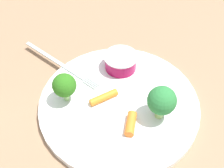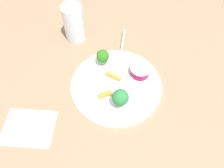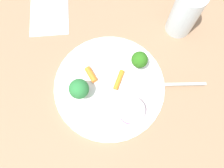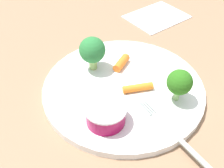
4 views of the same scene
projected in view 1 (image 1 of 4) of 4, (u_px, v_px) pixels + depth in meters
name	position (u px, v px, depth m)	size (l,w,h in m)	color
ground_plane	(119.00, 106.00, 0.49)	(2.40, 2.40, 0.00)	#8E6C50
plate	(119.00, 104.00, 0.48)	(0.26, 0.26, 0.01)	white
sauce_cup	(121.00, 62.00, 0.52)	(0.06, 0.06, 0.03)	maroon
broccoli_floret_0	(64.00, 86.00, 0.46)	(0.04, 0.04, 0.05)	#8FC46E
broccoli_floret_1	(162.00, 101.00, 0.43)	(0.04, 0.04, 0.06)	#9AC56B
carrot_stick_0	(131.00, 124.00, 0.44)	(0.01, 0.01, 0.04)	orange
carrot_stick_1	(104.00, 97.00, 0.48)	(0.01, 0.01, 0.05)	orange
fork	(61.00, 65.00, 0.53)	(0.09, 0.16, 0.00)	#ADBAB5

